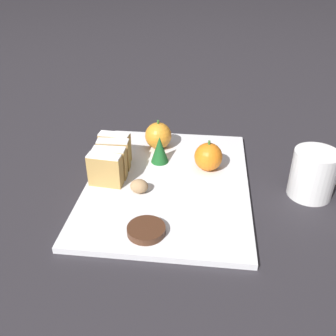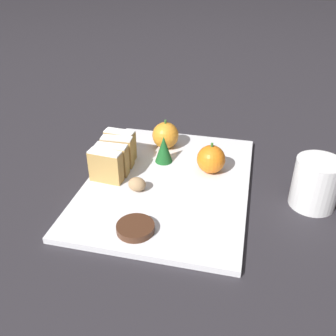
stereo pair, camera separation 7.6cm
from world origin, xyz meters
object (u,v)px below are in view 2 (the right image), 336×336
walnut (137,184)px  chocolate_cookie (135,228)px  coffee_mug (317,182)px  orange_far (211,159)px  orange_near (165,135)px

walnut → chocolate_cookie: (0.03, -0.12, -0.01)m
chocolate_cookie → coffee_mug: 0.35m
orange_far → chocolate_cookie: size_ratio=1.04×
orange_far → walnut: 0.17m
orange_near → walnut: 0.19m
orange_near → orange_far: (0.12, -0.09, -0.00)m
orange_near → walnut: orange_near is taller
walnut → chocolate_cookie: size_ratio=0.53×
coffee_mug → orange_far: bearing=166.2°
orange_near → coffee_mug: (0.32, -0.14, 0.01)m
chocolate_cookie → coffee_mug: (0.30, 0.17, 0.03)m
walnut → orange_far: bearing=38.3°
walnut → coffee_mug: 0.34m
orange_near → chocolate_cookie: size_ratio=1.07×
orange_far → walnut: size_ratio=1.95×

